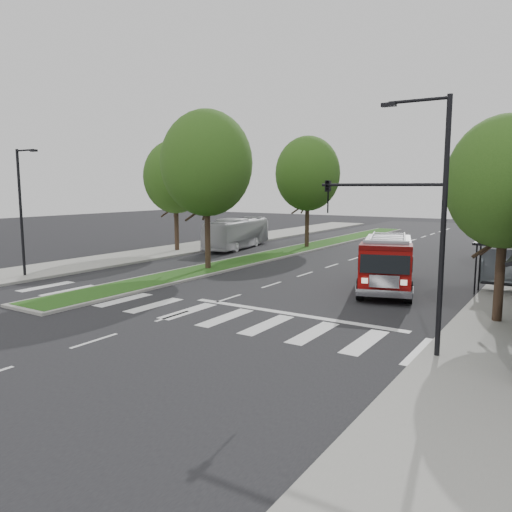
% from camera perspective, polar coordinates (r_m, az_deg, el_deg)
% --- Properties ---
extents(ground, '(140.00, 140.00, 0.00)m').
position_cam_1_polar(ground, '(24.17, -3.12, -4.87)').
color(ground, black).
rests_on(ground, ground).
extents(sidewalk_left, '(5.00, 80.00, 0.15)m').
position_cam_1_polar(sidewalk_left, '(40.95, -11.39, 0.34)').
color(sidewalk_left, gray).
rests_on(sidewalk_left, ground).
extents(median, '(3.00, 50.00, 0.15)m').
position_cam_1_polar(median, '(42.39, 4.59, 0.72)').
color(median, gray).
rests_on(median, ground).
extents(bus_shelter, '(3.20, 1.60, 2.61)m').
position_cam_1_polar(bus_shelter, '(27.56, 27.01, 0.16)').
color(bus_shelter, black).
rests_on(bus_shelter, ground).
extents(tree_right_near, '(4.40, 4.40, 8.05)m').
position_cam_1_polar(tree_right_near, '(21.22, 26.67, 7.54)').
color(tree_right_near, black).
rests_on(tree_right_near, ground).
extents(tree_median_near, '(5.80, 5.80, 10.16)m').
position_cam_1_polar(tree_median_near, '(32.03, -5.66, 10.49)').
color(tree_median_near, black).
rests_on(tree_median_near, ground).
extents(tree_median_far, '(5.60, 5.60, 9.72)m').
position_cam_1_polar(tree_median_far, '(43.85, 5.93, 9.34)').
color(tree_median_far, black).
rests_on(tree_median_far, ground).
extents(tree_left_mid, '(5.20, 5.20, 9.16)m').
position_cam_1_polar(tree_left_mid, '(41.75, -9.19, 8.91)').
color(tree_left_mid, black).
rests_on(tree_left_mid, ground).
extents(streetlight_right_near, '(4.08, 0.22, 8.00)m').
position_cam_1_polar(streetlight_right_near, '(16.17, 17.63, 5.18)').
color(streetlight_right_near, black).
rests_on(streetlight_right_near, ground).
extents(streetlight_left_near, '(1.90, 0.20, 7.50)m').
position_cam_1_polar(streetlight_left_near, '(32.15, -25.19, 5.11)').
color(streetlight_left_near, black).
rests_on(streetlight_left_near, ground).
extents(fire_engine, '(4.68, 8.57, 2.85)m').
position_cam_1_polar(fire_engine, '(27.11, 14.72, -0.79)').
color(fire_engine, '#540504').
rests_on(fire_engine, ground).
extents(city_bus, '(3.98, 9.79, 2.66)m').
position_cam_1_polar(city_bus, '(43.78, -2.15, 2.62)').
color(city_bus, '#BAB9BE').
rests_on(city_bus, ground).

